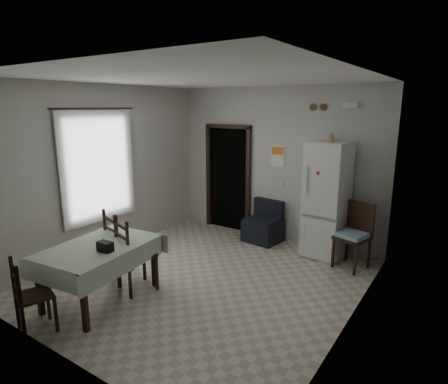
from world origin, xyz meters
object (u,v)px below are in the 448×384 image
at_px(dining_table, 101,273).
at_px(dining_chair_near_head, 34,295).
at_px(corner_chair, 352,236).
at_px(dining_chair_far_left, 125,245).
at_px(navy_seat, 263,222).
at_px(dining_chair_far_right, 136,253).
at_px(fridge, 327,200).

xyz_separation_m(dining_table, dining_chair_near_head, (-0.03, -0.89, 0.07)).
distance_m(corner_chair, dining_chair_far_left, 3.52).
bearing_deg(navy_seat, dining_chair_near_head, -93.48).
bearing_deg(corner_chair, dining_chair_near_head, -107.83).
bearing_deg(dining_chair_far_left, dining_chair_far_right, 176.50).
height_order(fridge, dining_chair_near_head, fridge).
relative_size(navy_seat, dining_chair_near_head, 0.86).
height_order(corner_chair, dining_table, corner_chair).
bearing_deg(dining_chair_far_right, corner_chair, -115.15).
bearing_deg(corner_chair, dining_chair_far_right, -117.87).
xyz_separation_m(dining_chair_far_left, dining_chair_near_head, (0.18, -1.49, -0.09)).
bearing_deg(fridge, dining_table, -116.06).
relative_size(dining_chair_far_right, dining_chair_near_head, 1.20).
distance_m(corner_chair, dining_chair_near_head, 4.52).
relative_size(fridge, navy_seat, 2.53).
distance_m(fridge, dining_chair_far_left, 3.38).
height_order(fridge, navy_seat, fridge).
distance_m(navy_seat, corner_chair, 1.78).
bearing_deg(dining_table, corner_chair, 42.79).
bearing_deg(dining_chair_far_right, dining_table, 87.96).
bearing_deg(dining_chair_far_right, fridge, -104.37).
height_order(dining_table, dining_chair_near_head, dining_chair_near_head).
xyz_separation_m(dining_chair_far_right, dining_chair_near_head, (-0.21, -1.36, -0.09)).
distance_m(navy_seat, dining_chair_far_left, 2.74).
xyz_separation_m(navy_seat, dining_chair_far_right, (-0.56, -2.70, 0.15)).
distance_m(fridge, dining_table, 3.77).
xyz_separation_m(dining_table, dining_chair_far_left, (-0.21, 0.60, 0.16)).
distance_m(fridge, navy_seat, 1.34).
bearing_deg(fridge, dining_chair_near_head, -110.56).
height_order(dining_chair_far_left, dining_chair_far_right, dining_chair_far_right).
bearing_deg(dining_chair_near_head, fridge, -98.18).
xyz_separation_m(navy_seat, dining_chair_near_head, (-0.77, -4.06, 0.06)).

